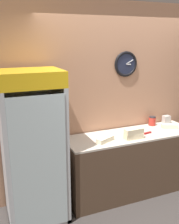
# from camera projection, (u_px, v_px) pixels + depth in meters

# --- Properties ---
(wall_back) EXTENTS (5.20, 0.09, 2.70)m
(wall_back) POSITION_uv_depth(u_px,v_px,m) (121.00, 98.00, 3.88)
(wall_back) COLOR #AD7A5B
(wall_back) RESTS_ON ground_plane
(prep_counter) EXTENTS (1.92, 0.59, 0.91)m
(prep_counter) POSITION_uv_depth(u_px,v_px,m) (131.00, 163.00, 3.82)
(prep_counter) COLOR #4C3828
(prep_counter) RESTS_ON ground_plane
(beverage_cooler) EXTENTS (0.71, 0.66, 1.87)m
(beverage_cooler) POSITION_uv_depth(u_px,v_px,m) (32.00, 141.00, 3.16)
(beverage_cooler) COLOR #B2B7BC
(beverage_cooler) RESTS_ON ground_plane
(sandwich_stack_bottom) EXTENTS (0.26, 0.10, 0.07)m
(sandwich_stack_bottom) POSITION_uv_depth(u_px,v_px,m) (134.00, 136.00, 3.51)
(sandwich_stack_bottom) COLOR beige
(sandwich_stack_bottom) RESTS_ON prep_counter
(sandwich_stack_middle) EXTENTS (0.27, 0.11, 0.07)m
(sandwich_stack_middle) POSITION_uv_depth(u_px,v_px,m) (134.00, 131.00, 3.49)
(sandwich_stack_middle) COLOR beige
(sandwich_stack_middle) RESTS_ON sandwich_stack_bottom
(sandwich_flat_left) EXTENTS (0.25, 0.18, 0.06)m
(sandwich_flat_left) POSITION_uv_depth(u_px,v_px,m) (169.00, 126.00, 3.93)
(sandwich_flat_left) COLOR beige
(sandwich_flat_left) RESTS_ON prep_counter
(sandwich_flat_right) EXTENTS (0.28, 0.20, 0.06)m
(sandwich_flat_right) POSITION_uv_depth(u_px,v_px,m) (105.00, 139.00, 3.41)
(sandwich_flat_right) COLOR beige
(sandwich_flat_right) RESTS_ON prep_counter
(chefs_knife) EXTENTS (0.38, 0.09, 0.02)m
(chefs_knife) POSITION_uv_depth(u_px,v_px,m) (151.00, 132.00, 3.74)
(chefs_knife) COLOR silver
(chefs_knife) RESTS_ON prep_counter
(condiment_jar) EXTENTS (0.11, 0.11, 0.14)m
(condiment_jar) POSITION_uv_depth(u_px,v_px,m) (152.00, 121.00, 4.05)
(condiment_jar) COLOR #B72D23
(condiment_jar) RESTS_ON prep_counter
(napkin_dispenser) EXTENTS (0.11, 0.09, 0.12)m
(napkin_dispenser) POSITION_uv_depth(u_px,v_px,m) (166.00, 119.00, 4.17)
(napkin_dispenser) COLOR #B7B2AD
(napkin_dispenser) RESTS_ON prep_counter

